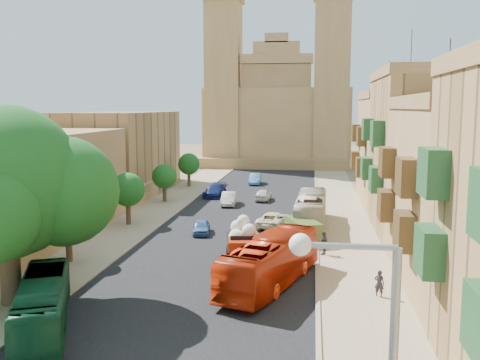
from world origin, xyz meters
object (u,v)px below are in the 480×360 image
(car_white_b, at_px, (263,195))
(red_truck, at_px, (244,246))
(ficus_tree, at_px, (7,188))
(car_dkblue, at_px, (215,191))
(street_tree_b, at_px, (128,190))
(olive_pickup, at_px, (303,231))
(car_blue_a, at_px, (201,227))
(church, at_px, (278,113))
(bus_green_north, at_px, (43,304))
(pedestrian_a, at_px, (379,283))
(car_cream, at_px, (274,220))
(bus_cream_east, at_px, (311,209))
(street_tree_c, at_px, (164,177))
(pedestrian_c, at_px, (324,243))
(street_tree_a, at_px, (68,218))
(bus_red_east, at_px, (271,262))
(car_white_a, at_px, (229,199))
(car_blue_b, at_px, (255,179))
(street_tree_d, at_px, (189,164))

(car_white_b, bearing_deg, red_truck, 97.00)
(ficus_tree, xyz_separation_m, car_dkblue, (4.40, 36.15, -5.66))
(street_tree_b, bearing_deg, car_white_b, 52.29)
(olive_pickup, distance_m, car_blue_a, 8.66)
(church, bearing_deg, car_dkblue, -97.41)
(bus_green_north, relative_size, pedestrian_a, 5.85)
(church, xyz_separation_m, pedestrian_a, (10.43, -70.81, -8.74))
(bus_green_north, bearing_deg, pedestrian_a, -0.83)
(olive_pickup, bearing_deg, car_cream, 120.48)
(pedestrian_a, bearing_deg, car_cream, -44.62)
(ficus_tree, distance_m, bus_cream_east, 27.38)
(street_tree_c, xyz_separation_m, pedestrian_a, (20.43, -28.19, -2.08))
(car_cream, bearing_deg, church, -75.98)
(ficus_tree, xyz_separation_m, car_cream, (12.62, 20.59, -5.70))
(bus_green_north, height_order, pedestrian_a, bus_green_north)
(car_cream, bearing_deg, olive_pickup, 131.09)
(pedestrian_c, bearing_deg, pedestrian_a, 44.11)
(street_tree_c, bearing_deg, olive_pickup, -45.15)
(street_tree_a, height_order, bus_red_east, street_tree_a)
(street_tree_c, relative_size, red_truck, 0.71)
(street_tree_b, xyz_separation_m, pedestrian_a, (20.43, -16.19, -2.41))
(car_white_a, relative_size, car_blue_b, 0.99)
(red_truck, relative_size, car_blue_b, 1.41)
(bus_cream_east, xyz_separation_m, pedestrian_a, (3.93, -17.94, -0.72))
(car_blue_b, relative_size, pedestrian_c, 2.48)
(olive_pickup, bearing_deg, pedestrian_a, -69.70)
(car_white_a, bearing_deg, street_tree_a, -112.42)
(car_cream, height_order, pedestrian_c, pedestrian_c)
(bus_green_north, xyz_separation_m, pedestrian_c, (13.58, 15.12, -0.39))
(bus_green_north, xyz_separation_m, car_blue_b, (4.73, 50.20, -0.55))
(red_truck, height_order, pedestrian_a, red_truck)
(car_blue_a, relative_size, pedestrian_c, 1.96)
(bus_green_north, bearing_deg, car_white_b, 55.98)
(bus_green_north, relative_size, car_blue_b, 2.10)
(street_tree_d, bearing_deg, car_dkblue, -57.48)
(street_tree_d, height_order, bus_green_north, street_tree_d)
(car_cream, relative_size, car_blue_b, 1.15)
(ficus_tree, distance_m, bus_red_east, 15.27)
(car_blue_a, xyz_separation_m, car_dkblue, (-2.36, 18.85, 0.14))
(bus_green_north, bearing_deg, car_cream, 45.26)
(car_blue_a, bearing_deg, bus_green_north, -107.96)
(ficus_tree, height_order, bus_red_east, ficus_tree)
(car_white_a, bearing_deg, bus_green_north, -100.25)
(ficus_tree, height_order, car_blue_b, ficus_tree)
(street_tree_b, xyz_separation_m, red_truck, (12.15, -11.70, -1.69))
(car_white_a, relative_size, car_white_b, 1.10)
(bus_green_north, bearing_deg, bus_red_east, 14.06)
(bus_cream_east, relative_size, car_dkblue, 2.15)
(street_tree_c, xyz_separation_m, red_truck, (12.15, -23.70, -1.37))
(red_truck, relative_size, car_dkblue, 1.22)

